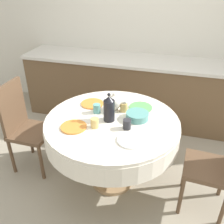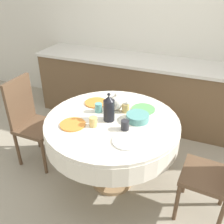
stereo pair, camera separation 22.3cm
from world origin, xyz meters
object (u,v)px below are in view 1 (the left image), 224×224
(chair_right, at_px, (24,124))
(coffee_carafe, at_px, (109,109))
(chair_left, at_px, (220,162))
(teapot, at_px, (114,103))

(chair_right, xyz_separation_m, coffee_carafe, (0.95, -0.02, 0.34))
(coffee_carafe, bearing_deg, chair_right, 178.67)
(chair_left, bearing_deg, coffee_carafe, 90.94)
(chair_left, relative_size, chair_right, 1.00)
(chair_left, relative_size, teapot, 4.99)
(coffee_carafe, relative_size, teapot, 1.38)
(chair_right, bearing_deg, coffee_carafe, 89.10)
(chair_left, distance_m, teapot, 1.07)
(coffee_carafe, xyz_separation_m, teapot, (-0.01, 0.19, -0.04))
(chair_left, bearing_deg, chair_right, 91.79)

